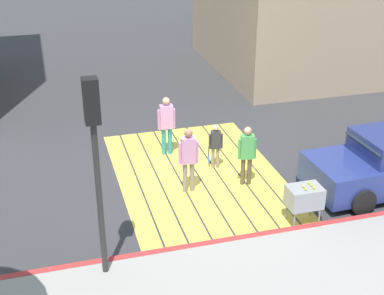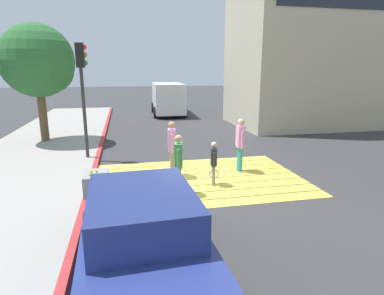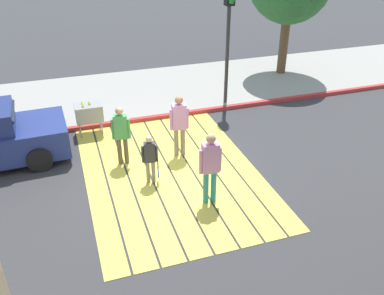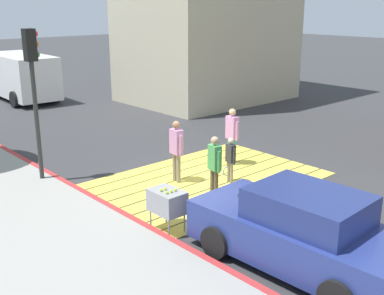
{
  "view_description": "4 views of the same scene",
  "coord_description": "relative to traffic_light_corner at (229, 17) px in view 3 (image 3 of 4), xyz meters",
  "views": [
    {
      "loc": [
        -12.78,
        3.79,
        7.27
      ],
      "look_at": [
        -0.16,
        0.22,
        0.95
      ],
      "focal_mm": 51.53,
      "sensor_mm": 36.0,
      "label": 1
    },
    {
      "loc": [
        -2.19,
        -9.26,
        3.32
      ],
      "look_at": [
        -0.26,
        -0.19,
        1.08
      ],
      "focal_mm": 30.12,
      "sensor_mm": 36.0,
      "label": 2
    },
    {
      "loc": [
        8.76,
        -2.34,
        5.84
      ],
      "look_at": [
        0.5,
        0.42,
        0.93
      ],
      "focal_mm": 38.41,
      "sensor_mm": 36.0,
      "label": 3
    },
    {
      "loc": [
        -9.06,
        -9.35,
        4.87
      ],
      "look_at": [
        -0.6,
        0.01,
        1.09
      ],
      "focal_mm": 45.16,
      "sensor_mm": 36.0,
      "label": 4
    }
  ],
  "objects": [
    {
      "name": "pedestrian_adult_trailing",
      "position": [
        2.82,
        -2.55,
        -2.0
      ],
      "size": [
        0.26,
        0.52,
        1.77
      ],
      "color": "gray",
      "rests_on": "ground"
    },
    {
      "name": "pedestrian_child_with_racket",
      "position": [
        3.88,
        -3.61,
        -2.3
      ],
      "size": [
        0.31,
        0.41,
        1.32
      ],
      "color": "gray",
      "rests_on": "ground"
    },
    {
      "name": "pedestrian_adult_side",
      "position": [
        2.76,
        -4.11,
        -2.07
      ],
      "size": [
        0.28,
        0.48,
        1.66
      ],
      "color": "brown",
      "rests_on": "ground"
    },
    {
      "name": "pedestrian_adult_lead",
      "position": [
        5.1,
        -2.52,
        -2.0
      ],
      "size": [
        0.25,
        0.52,
        1.79
      ],
      "color": "teal",
      "rests_on": "ground"
    },
    {
      "name": "crosswalk_stripes",
      "position": [
        3.58,
        -3.03,
        -3.03
      ],
      "size": [
        6.4,
        4.35,
        0.01
      ],
      "color": "#EAD64C",
      "rests_on": "ground"
    },
    {
      "name": "sidewalk_west",
      "position": [
        -2.02,
        -3.03,
        -2.98
      ],
      "size": [
        4.8,
        40.0,
        0.12
      ],
      "primitive_type": "cube",
      "color": "#9E9B93",
      "rests_on": "ground"
    },
    {
      "name": "tennis_ball_cart",
      "position": [
        0.68,
        -4.74,
        -2.34
      ],
      "size": [
        0.56,
        0.8,
        1.02
      ],
      "color": "#99999E",
      "rests_on": "ground"
    },
    {
      "name": "traffic_light_corner",
      "position": [
        0.0,
        0.0,
        0.0
      ],
      "size": [
        0.39,
        0.28,
        4.24
      ],
      "color": "#2D2D2D",
      "rests_on": "ground"
    },
    {
      "name": "ground_plane",
      "position": [
        3.58,
        -3.03,
        -3.04
      ],
      "size": [
        120.0,
        120.0,
        0.0
      ],
      "primitive_type": "plane",
      "color": "#38383A"
    },
    {
      "name": "curb_painted",
      "position": [
        0.33,
        -3.03,
        -2.97
      ],
      "size": [
        0.16,
        40.0,
        0.13
      ],
      "primitive_type": "cube",
      "color": "#BC3333",
      "rests_on": "ground"
    }
  ]
}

